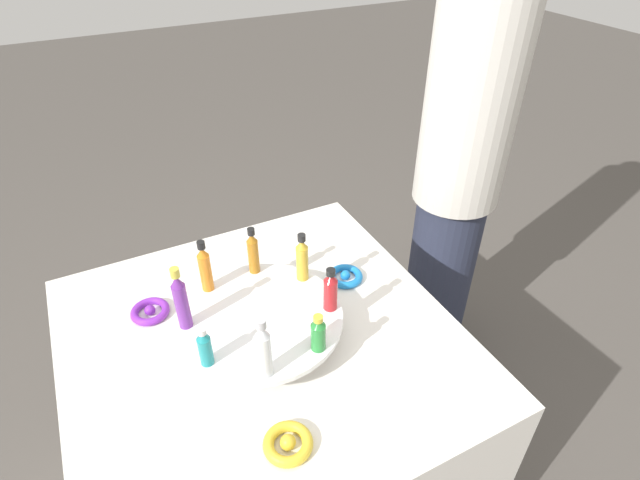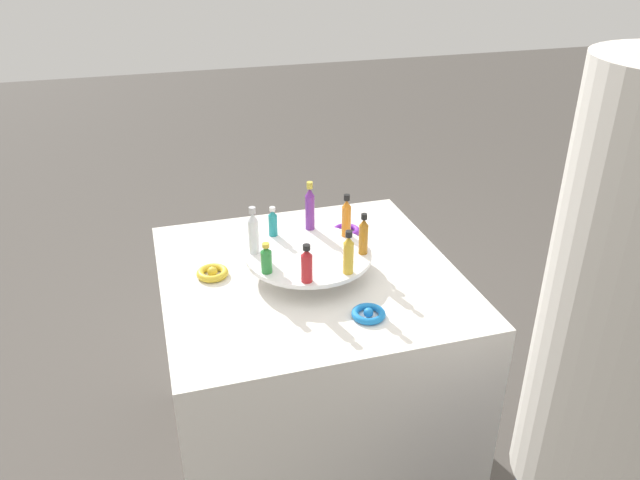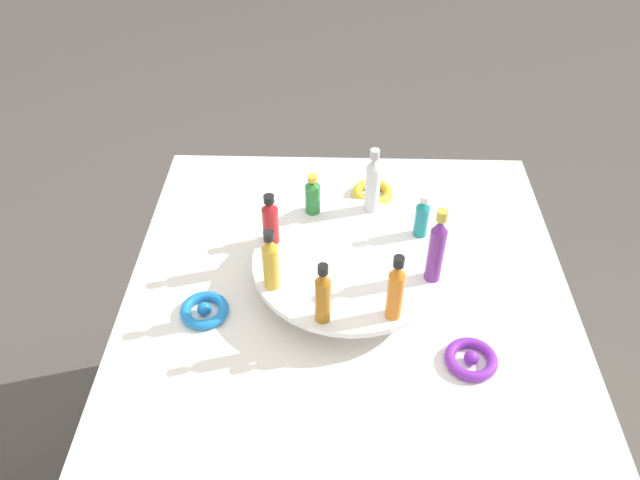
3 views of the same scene
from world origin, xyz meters
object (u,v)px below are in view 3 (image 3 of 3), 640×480
Objects in this scene: bottle_clear at (373,183)px; ribbon_bow_blue at (204,310)px; bottle_teal at (422,217)px; ribbon_bow_gold at (373,193)px; ribbon_bow_purple at (471,359)px; bottle_purple at (437,248)px; bottle_amber at (323,295)px; bottle_orange at (396,290)px; bottle_red at (270,221)px; bottle_gold at (271,262)px; display_stand at (349,266)px; bottle_green at (313,195)px.

bottle_clear is 0.40m from ribbon_bow_blue.
bottle_teal is 0.65× the size of bottle_clear.
ribbon_bow_purple is at bearing -161.66° from ribbon_bow_gold.
bottle_clear is at bearing -52.64° from ribbon_bow_blue.
bottle_purple is 0.12m from bottle_teal.
bottle_clear reaches higher than bottle_teal.
bottle_amber is at bearing 140.43° from bottle_teal.
bottle_orange is 0.28m from bottle_clear.
bottle_gold is (-0.12, -0.01, 0.01)m from bottle_red.
bottle_clear is at bearing -17.07° from display_stand.
ribbon_bow_gold is (0.13, -0.13, -0.09)m from bottle_green.
bottle_amber is at bearing 117.93° from bottle_purple.
display_stand is 2.89× the size of bottle_gold.
bottle_purple reaches higher than ribbon_bow_blue.
ribbon_bow_gold is at bearing 16.26° from bottle_purple.
bottle_teal reaches higher than display_stand.
display_stand is 0.16m from bottle_teal.
bottle_clear is (0.19, 0.10, -0.01)m from bottle_purple.
bottle_purple is 1.72× the size of ribbon_bow_purple.
bottle_orange is 1.44× the size of bottle_teal.
bottle_gold is at bearing 162.93° from bottle_green.
bottle_red is 0.86× the size of bottle_gold.
bottle_purple reaches higher than bottle_gold.
bottle_gold is at bearing 95.43° from bottle_purple.
bottle_gold is at bearing 150.69° from ribbon_bow_gold.
bottle_purple reaches higher than ribbon_bow_gold.
bottle_orange is at bearing 70.70° from ribbon_bow_purple.
bottle_purple is 0.19m from ribbon_bow_purple.
bottle_amber is 0.99× the size of bottle_gold.
bottle_amber is 0.43m from ribbon_bow_gold.
bottle_clear is 1.13× the size of bottle_gold.
display_stand is at bearing 168.34° from ribbon_bow_gold.
bottle_teal is 0.43m from ribbon_bow_blue.
bottle_orange is 0.87× the size of bottle_purple.
ribbon_bow_blue is at bearing 108.34° from display_stand.
bottle_amber is 0.28m from bottle_green.
bottle_green reaches higher than ribbon_bow_blue.
bottle_purple is at bearing -152.07° from bottle_clear.
bottle_green is 0.97× the size of ribbon_bow_purple.
ribbon_bow_blue is (-0.23, 0.30, -0.12)m from bottle_clear.
bottle_orange is at bearing -152.07° from display_stand.
display_stand is at bearing 117.93° from bottle_teal.
bottle_teal is at bearing -17.07° from bottle_orange.
bottle_red is 0.12m from bottle_gold.
bottle_teal is 1.01× the size of ribbon_bow_gold.
bottle_clear reaches higher than ribbon_bow_blue.
ribbon_bow_purple is (-0.14, -0.06, -0.12)m from bottle_purple.
bottle_orange reaches higher than display_stand.
ribbon_bow_blue is at bearing 78.34° from ribbon_bow_purple.
bottle_clear is at bearing 27.93° from bottle_purple.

